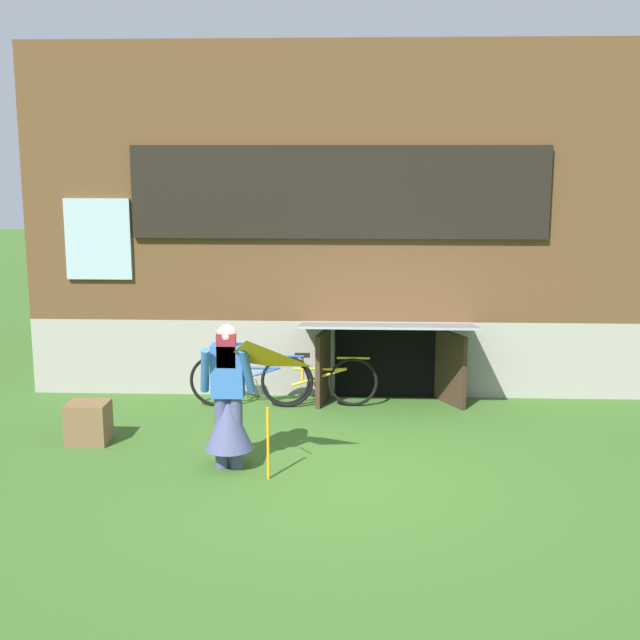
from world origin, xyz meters
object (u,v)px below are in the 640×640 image
Objects in this scene: bicycle_yellow at (319,380)px; wooden_crate at (88,423)px; bicycle_blue at (251,380)px; person at (228,409)px; kite at (248,373)px.

bicycle_yellow is 3.24× the size of wooden_crate.
bicycle_blue is at bearing 41.62° from wooden_crate.
person reaches higher than bicycle_yellow.
person is 3.25× the size of wooden_crate.
bicycle_yellow is at bearing 78.47° from kite.
kite reaches higher than bicycle_yellow.
bicycle_yellow is at bearing 5.52° from bicycle_blue.
person reaches higher than wooden_crate.
person is 2.53m from bicycle_yellow.
bicycle_blue is 2.30m from wooden_crate.
person is 2.30m from bicycle_blue.
bicycle_yellow is 0.90m from bicycle_blue.
person is 1.00× the size of bicycle_yellow.
kite is at bearing -83.25° from bicycle_blue.
person is at bearing -23.11° from wooden_crate.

